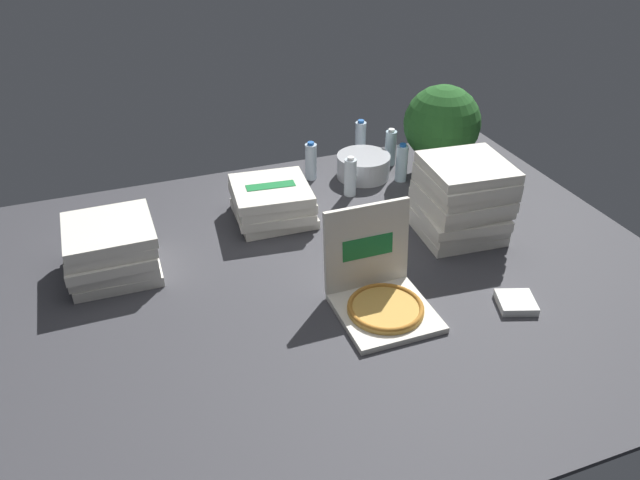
{
  "coord_description": "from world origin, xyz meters",
  "views": [
    {
      "loc": [
        -0.76,
        -2.08,
        1.62
      ],
      "look_at": [
        0.05,
        0.1,
        0.14
      ],
      "focal_mm": 35.01,
      "sensor_mm": 36.0,
      "label": 1
    }
  ],
  "objects_px": {
    "water_bottle_2": "(360,138)",
    "napkin_pile": "(516,302)",
    "potted_plant": "(442,126)",
    "water_bottle_4": "(390,148)",
    "water_bottle_3": "(311,161)",
    "open_pizza_box": "(380,291)",
    "pizza_stack_center_far": "(111,249)",
    "pizza_stack_right_far": "(462,199)",
    "water_bottle_0": "(350,177)",
    "pizza_stack_left_far": "(272,202)",
    "water_bottle_1": "(402,163)",
    "ice_bucket": "(363,166)"
  },
  "relations": [
    {
      "from": "water_bottle_2",
      "to": "napkin_pile",
      "type": "relative_size",
      "value": 1.5
    },
    {
      "from": "potted_plant",
      "to": "water_bottle_4",
      "type": "bearing_deg",
      "value": 134.69
    },
    {
      "from": "water_bottle_3",
      "to": "napkin_pile",
      "type": "xyz_separation_m",
      "value": [
        0.4,
        -1.4,
        -0.09
      ]
    },
    {
      "from": "open_pizza_box",
      "to": "pizza_stack_center_far",
      "type": "height_order",
      "value": "open_pizza_box"
    },
    {
      "from": "pizza_stack_center_far",
      "to": "water_bottle_3",
      "type": "relative_size",
      "value": 1.77
    },
    {
      "from": "pizza_stack_right_far",
      "to": "water_bottle_0",
      "type": "xyz_separation_m",
      "value": [
        -0.34,
        0.56,
        -0.08
      ]
    },
    {
      "from": "pizza_stack_right_far",
      "to": "pizza_stack_left_far",
      "type": "height_order",
      "value": "pizza_stack_right_far"
    },
    {
      "from": "water_bottle_3",
      "to": "potted_plant",
      "type": "xyz_separation_m",
      "value": [
        0.71,
        -0.19,
        0.19
      ]
    },
    {
      "from": "open_pizza_box",
      "to": "water_bottle_1",
      "type": "relative_size",
      "value": 1.86
    },
    {
      "from": "pizza_stack_left_far",
      "to": "water_bottle_0",
      "type": "xyz_separation_m",
      "value": [
        0.47,
        0.1,
        0.01
      ]
    },
    {
      "from": "ice_bucket",
      "to": "water_bottle_4",
      "type": "bearing_deg",
      "value": 23.48
    },
    {
      "from": "water_bottle_0",
      "to": "water_bottle_3",
      "type": "distance_m",
      "value": 0.29
    },
    {
      "from": "napkin_pile",
      "to": "pizza_stack_center_far",
      "type": "bearing_deg",
      "value": 151.4
    },
    {
      "from": "water_bottle_1",
      "to": "potted_plant",
      "type": "bearing_deg",
      "value": 1.61
    },
    {
      "from": "pizza_stack_center_far",
      "to": "napkin_pile",
      "type": "relative_size",
      "value": 2.65
    },
    {
      "from": "potted_plant",
      "to": "ice_bucket",
      "type": "bearing_deg",
      "value": 164.94
    },
    {
      "from": "pizza_stack_center_far",
      "to": "water_bottle_3",
      "type": "bearing_deg",
      "value": 26.49
    },
    {
      "from": "pizza_stack_center_far",
      "to": "water_bottle_2",
      "type": "xyz_separation_m",
      "value": [
        1.53,
        0.77,
        -0.01
      ]
    },
    {
      "from": "ice_bucket",
      "to": "water_bottle_4",
      "type": "distance_m",
      "value": 0.24
    },
    {
      "from": "water_bottle_0",
      "to": "water_bottle_4",
      "type": "xyz_separation_m",
      "value": [
        0.37,
        0.27,
        0.0
      ]
    },
    {
      "from": "potted_plant",
      "to": "napkin_pile",
      "type": "distance_m",
      "value": 1.28
    },
    {
      "from": "pizza_stack_right_far",
      "to": "water_bottle_3",
      "type": "distance_m",
      "value": 0.95
    },
    {
      "from": "pizza_stack_left_far",
      "to": "water_bottle_3",
      "type": "bearing_deg",
      "value": 46.93
    },
    {
      "from": "open_pizza_box",
      "to": "pizza_stack_right_far",
      "type": "bearing_deg",
      "value": 32.88
    },
    {
      "from": "water_bottle_3",
      "to": "napkin_pile",
      "type": "bearing_deg",
      "value": -74.09
    },
    {
      "from": "water_bottle_2",
      "to": "water_bottle_3",
      "type": "relative_size",
      "value": 1.0
    },
    {
      "from": "ice_bucket",
      "to": "pizza_stack_right_far",
      "type": "bearing_deg",
      "value": -76.02
    },
    {
      "from": "water_bottle_1",
      "to": "napkin_pile",
      "type": "xyz_separation_m",
      "value": [
        -0.07,
        -1.2,
        -0.09
      ]
    },
    {
      "from": "ice_bucket",
      "to": "water_bottle_4",
      "type": "height_order",
      "value": "water_bottle_4"
    },
    {
      "from": "pizza_stack_left_far",
      "to": "water_bottle_0",
      "type": "distance_m",
      "value": 0.48
    },
    {
      "from": "water_bottle_0",
      "to": "water_bottle_3",
      "type": "xyz_separation_m",
      "value": [
        -0.13,
        0.26,
        0.0
      ]
    },
    {
      "from": "pizza_stack_right_far",
      "to": "water_bottle_0",
      "type": "bearing_deg",
      "value": 121.38
    },
    {
      "from": "pizza_stack_left_far",
      "to": "ice_bucket",
      "type": "height_order",
      "value": "pizza_stack_left_far"
    },
    {
      "from": "pizza_stack_left_far",
      "to": "water_bottle_2",
      "type": "xyz_separation_m",
      "value": [
        0.73,
        0.56,
        0.01
      ]
    },
    {
      "from": "open_pizza_box",
      "to": "potted_plant",
      "type": "distance_m",
      "value": 1.34
    },
    {
      "from": "water_bottle_2",
      "to": "potted_plant",
      "type": "distance_m",
      "value": 0.54
    },
    {
      "from": "water_bottle_4",
      "to": "potted_plant",
      "type": "xyz_separation_m",
      "value": [
        0.2,
        -0.21,
        0.19
      ]
    },
    {
      "from": "open_pizza_box",
      "to": "pizza_stack_right_far",
      "type": "relative_size",
      "value": 0.98
    },
    {
      "from": "pizza_stack_center_far",
      "to": "pizza_stack_left_far",
      "type": "xyz_separation_m",
      "value": [
        0.8,
        0.2,
        -0.02
      ]
    },
    {
      "from": "pizza_stack_right_far",
      "to": "napkin_pile",
      "type": "distance_m",
      "value": 0.61
    },
    {
      "from": "water_bottle_2",
      "to": "water_bottle_3",
      "type": "distance_m",
      "value": 0.44
    },
    {
      "from": "pizza_stack_left_far",
      "to": "water_bottle_2",
      "type": "bearing_deg",
      "value": 37.64
    },
    {
      "from": "water_bottle_0",
      "to": "pizza_stack_right_far",
      "type": "bearing_deg",
      "value": -58.62
    },
    {
      "from": "water_bottle_2",
      "to": "water_bottle_4",
      "type": "bearing_deg",
      "value": -59.65
    },
    {
      "from": "water_bottle_1",
      "to": "water_bottle_2",
      "type": "distance_m",
      "value": 0.41
    },
    {
      "from": "water_bottle_1",
      "to": "water_bottle_4",
      "type": "height_order",
      "value": "same"
    },
    {
      "from": "water_bottle_1",
      "to": "water_bottle_2",
      "type": "height_order",
      "value": "same"
    },
    {
      "from": "pizza_stack_right_far",
      "to": "ice_bucket",
      "type": "distance_m",
      "value": 0.77
    },
    {
      "from": "pizza_stack_left_far",
      "to": "water_bottle_0",
      "type": "relative_size",
      "value": 1.87
    },
    {
      "from": "water_bottle_1",
      "to": "water_bottle_4",
      "type": "distance_m",
      "value": 0.22
    }
  ]
}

